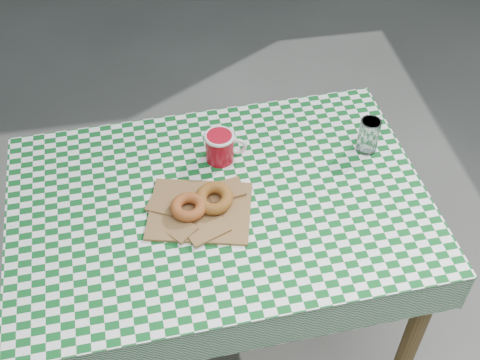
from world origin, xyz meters
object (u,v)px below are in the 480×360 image
object	(u,v)px
paper_bag	(200,210)
table	(222,275)
coffee_mug	(220,147)
drinking_glass	(369,136)

from	to	relation	value
paper_bag	table	bearing A→B (deg)	27.87
coffee_mug	drinking_glass	bearing A→B (deg)	1.93
table	drinking_glass	bearing A→B (deg)	13.12
paper_bag	coffee_mug	distance (m)	0.24
coffee_mug	paper_bag	bearing A→B (deg)	-106.86
table	paper_bag	size ratio (longest dim) A/B	4.16
paper_bag	coffee_mug	size ratio (longest dim) A/B	1.66
paper_bag	coffee_mug	xyz separation A→B (m)	(0.09, 0.21, 0.04)
table	coffee_mug	size ratio (longest dim) A/B	6.92
table	paper_bag	distance (m)	0.40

